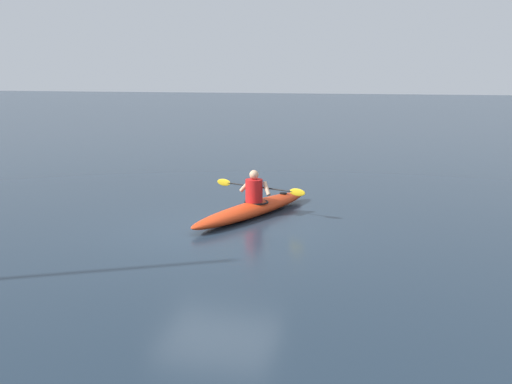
{
  "coord_description": "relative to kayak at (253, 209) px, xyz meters",
  "views": [
    {
      "loc": [
        -3.68,
        11.19,
        3.24
      ],
      "look_at": [
        -1.1,
        1.08,
        1.1
      ],
      "focal_mm": 41.02,
      "sensor_mm": 36.0,
      "label": 1
    }
  ],
  "objects": [
    {
      "name": "ground_plane",
      "position": [
        0.39,
        1.47,
        -0.16
      ],
      "size": [
        160.0,
        160.0,
        0.0
      ],
      "primitive_type": "plane",
      "color": "#1E2D3D"
    },
    {
      "name": "kayak",
      "position": [
        0.0,
        0.0,
        0.0
      ],
      "size": [
        2.11,
        4.22,
        0.32
      ],
      "color": "red",
      "rests_on": "ground"
    },
    {
      "name": "kayaker",
      "position": [
        -0.02,
        -0.04,
        0.46
      ],
      "size": [
        2.32,
        0.92,
        0.74
      ],
      "color": "red",
      "rests_on": "kayak"
    }
  ]
}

